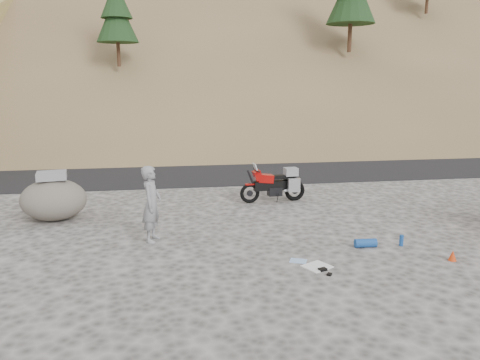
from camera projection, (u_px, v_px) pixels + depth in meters
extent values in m
plane|color=#44423F|center=(253.00, 240.00, 10.46)|extent=(140.00, 140.00, 0.00)
cube|color=black|center=(213.00, 168.00, 19.16)|extent=(120.00, 7.00, 0.05)
cube|color=brown|center=(211.00, 25.00, 38.12)|extent=(110.00, 51.90, 46.72)
cube|color=brown|center=(211.00, 21.00, 38.06)|extent=(110.00, 43.28, 36.46)
cylinder|color=#331E12|center=(118.00, 52.00, 22.38)|extent=(0.17, 0.17, 1.40)
cone|color=black|center=(117.00, 18.00, 22.06)|extent=(2.00, 2.00, 2.25)
cylinder|color=#331E12|center=(350.00, 35.00, 24.95)|extent=(0.22, 0.22, 1.82)
cylinder|color=#331E12|center=(427.00, 0.00, 28.27)|extent=(0.18, 0.18, 1.54)
torus|color=black|center=(250.00, 193.00, 13.60)|extent=(0.60, 0.16, 0.59)
cylinder|color=black|center=(250.00, 193.00, 13.60)|extent=(0.18, 0.07, 0.18)
torus|color=black|center=(295.00, 191.00, 13.93)|extent=(0.64, 0.18, 0.63)
cylinder|color=black|center=(295.00, 191.00, 13.93)|extent=(0.20, 0.09, 0.20)
cylinder|color=black|center=(252.00, 182.00, 13.54)|extent=(0.34, 0.08, 0.73)
cylinder|color=black|center=(256.00, 170.00, 13.50)|extent=(0.09, 0.56, 0.04)
cube|color=black|center=(272.00, 185.00, 13.71)|extent=(1.09, 0.31, 0.27)
cube|color=black|center=(275.00, 191.00, 13.77)|extent=(0.43, 0.30, 0.25)
cube|color=#970A08|center=(265.00, 178.00, 13.62)|extent=(0.49, 0.31, 0.28)
cube|color=#970A08|center=(257.00, 175.00, 13.54)|extent=(0.30, 0.33, 0.32)
cube|color=silver|center=(255.00, 167.00, 13.48)|extent=(0.13, 0.28, 0.23)
cube|color=black|center=(279.00, 177.00, 13.72)|extent=(0.51, 0.24, 0.11)
cube|color=black|center=(290.00, 178.00, 13.81)|extent=(0.33, 0.19, 0.09)
cube|color=silver|center=(294.00, 185.00, 13.63)|extent=(0.37, 0.14, 0.40)
cube|color=silver|center=(288.00, 182.00, 14.07)|extent=(0.37, 0.14, 0.40)
cube|color=gray|center=(291.00, 172.00, 13.77)|extent=(0.40, 0.34, 0.23)
cube|color=#970A08|center=(250.00, 184.00, 13.54)|extent=(0.28, 0.13, 0.04)
cylinder|color=black|center=(278.00, 197.00, 13.66)|extent=(0.04, 0.19, 0.33)
cylinder|color=silver|center=(291.00, 190.00, 13.75)|extent=(0.41, 0.12, 0.12)
imported|color=gray|center=(153.00, 241.00, 10.43)|extent=(0.55, 0.70, 1.69)
ellipsoid|color=#524D46|center=(54.00, 200.00, 11.90)|extent=(1.69, 1.45, 1.06)
cube|color=gray|center=(52.00, 176.00, 11.77)|extent=(0.72, 0.60, 0.18)
cube|color=white|center=(317.00, 267.00, 8.94)|extent=(0.63, 0.61, 0.02)
cylinder|color=navy|center=(366.00, 243.00, 9.99)|extent=(0.47, 0.21, 0.19)
cylinder|color=navy|center=(401.00, 240.00, 10.08)|extent=(0.11, 0.11, 0.24)
cone|color=red|center=(453.00, 256.00, 9.24)|extent=(0.19, 0.19, 0.21)
cube|color=black|center=(323.00, 269.00, 8.77)|extent=(0.18, 0.15, 0.04)
cube|color=black|center=(329.00, 274.00, 8.56)|extent=(0.13, 0.13, 0.04)
cube|color=#90B3E0|center=(298.00, 261.00, 9.23)|extent=(0.40, 0.35, 0.01)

